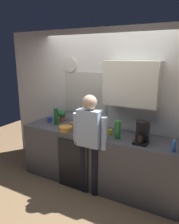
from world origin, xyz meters
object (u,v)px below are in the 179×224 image
at_px(dish_soap, 174,146).
at_px(bottle_green_wine, 56,117).
at_px(cup_yellow_cup, 110,132).
at_px(person_at_sink, 90,137).
at_px(coffee_maker, 142,133).
at_px(storage_canister, 79,126).
at_px(bottle_olive_oil, 77,117).
at_px(mixing_bowl, 66,129).
at_px(cup_terracotta_mug, 72,125).
at_px(cup_blue_mug, 50,119).
at_px(bottle_clear_soda, 118,130).
at_px(potted_plant, 62,115).

bearing_deg(dish_soap, bottle_green_wine, 174.82).
relative_size(cup_yellow_cup, dish_soap, 0.47).
distance_m(bottle_green_wine, person_at_sink, 0.91).
relative_size(coffee_maker, storage_canister, 1.94).
distance_m(bottle_green_wine, dish_soap, 2.04).
bearing_deg(bottle_olive_oil, storage_canister, -53.39).
relative_size(mixing_bowl, person_at_sink, 0.14).
relative_size(cup_terracotta_mug, cup_blue_mug, 0.92).
bearing_deg(bottle_clear_soda, bottle_olive_oil, 160.21).
distance_m(mixing_bowl, potted_plant, 0.55).
relative_size(bottle_green_wine, mixing_bowl, 1.36).
relative_size(cup_terracotta_mug, storage_canister, 0.54).
bearing_deg(cup_terracotta_mug, coffee_maker, -4.02).
bearing_deg(person_at_sink, dish_soap, 14.01).
bearing_deg(cup_blue_mug, potted_plant, 34.55).
bearing_deg(storage_canister, bottle_green_wine, 169.17).
xyz_separation_m(bottle_olive_oil, cup_yellow_cup, (0.76, -0.23, -0.08)).
xyz_separation_m(bottle_clear_soda, cup_blue_mug, (-1.42, 0.17, -0.09)).
height_order(bottle_olive_oil, cup_yellow_cup, bottle_olive_oil).
bearing_deg(potted_plant, dish_soap, -10.50).
distance_m(bottle_clear_soda, person_at_sink, 0.44).
xyz_separation_m(bottle_olive_oil, cup_terracotta_mug, (0.04, -0.24, -0.08)).
relative_size(bottle_green_wine, bottle_olive_oil, 1.20).
xyz_separation_m(cup_yellow_cup, cup_terracotta_mug, (-0.72, -0.01, 0.00)).
bearing_deg(coffee_maker, mixing_bowl, -175.18).
relative_size(bottle_olive_oil, person_at_sink, 0.16).
relative_size(bottle_olive_oil, potted_plant, 1.09).
distance_m(storage_canister, person_at_sink, 0.38).
bearing_deg(dish_soap, bottle_clear_soda, 174.61).
xyz_separation_m(coffee_maker, bottle_olive_oil, (-1.29, 0.33, -0.02)).
bearing_deg(cup_blue_mug, dish_soap, -6.30).
xyz_separation_m(cup_terracotta_mug, potted_plant, (-0.35, 0.21, 0.09)).
xyz_separation_m(cup_yellow_cup, dish_soap, (0.97, -0.18, 0.04)).
bearing_deg(bottle_olive_oil, mixing_bowl, -82.90).
bearing_deg(storage_canister, cup_terracotta_mug, 156.32).
height_order(bottle_olive_oil, cup_blue_mug, bottle_olive_oil).
relative_size(dish_soap, storage_canister, 1.06).
xyz_separation_m(cup_terracotta_mug, cup_blue_mug, (-0.54, 0.08, 0.00)).
bearing_deg(person_at_sink, bottle_clear_soda, 36.03).
distance_m(bottle_green_wine, potted_plant, 0.20).
distance_m(bottle_olive_oil, cup_yellow_cup, 0.80).
relative_size(bottle_green_wine, cup_yellow_cup, 3.53).
bearing_deg(mixing_bowl, cup_terracotta_mug, 92.73).
xyz_separation_m(bottle_olive_oil, cup_blue_mug, (-0.50, -0.16, -0.08)).
bearing_deg(cup_terracotta_mug, bottle_green_wine, 177.38).
distance_m(cup_terracotta_mug, cup_blue_mug, 0.55).
bearing_deg(mixing_bowl, potted_plant, 131.76).
bearing_deg(person_at_sink, cup_yellow_cup, 63.24).
xyz_separation_m(bottle_clear_soda, person_at_sink, (-0.37, -0.19, -0.13)).
bearing_deg(dish_soap, cup_terracotta_mug, 174.31).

